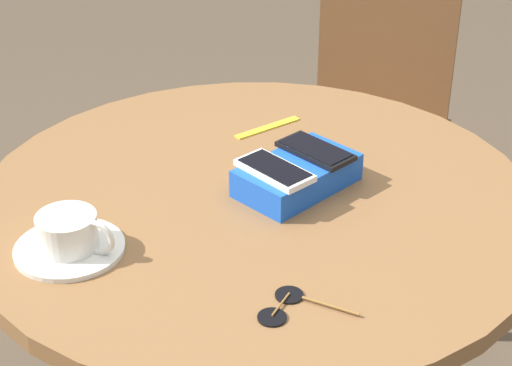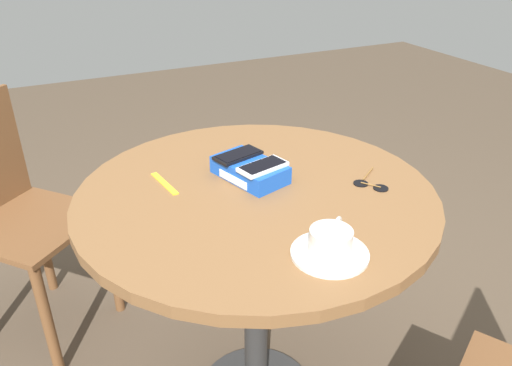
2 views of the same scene
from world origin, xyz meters
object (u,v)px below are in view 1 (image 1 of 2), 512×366
at_px(phone_white, 275,170).
at_px(phone_box, 297,175).
at_px(saucer, 70,248).
at_px(sunglasses, 287,306).
at_px(lanyard_strap, 268,128).
at_px(coffee_cup, 69,231).
at_px(chair_near_window, 370,131).
at_px(round_table, 256,255).
at_px(phone_black, 315,150).

bearing_deg(phone_white, phone_box, -164.84).
bearing_deg(saucer, phone_box, -179.85).
bearing_deg(sunglasses, phone_box, -123.05).
height_order(lanyard_strap, sunglasses, sunglasses).
xyz_separation_m(phone_box, sunglasses, (0.17, 0.27, -0.02)).
xyz_separation_m(phone_box, coffee_cup, (0.38, 0.00, 0.01)).
height_order(coffee_cup, chair_near_window, chair_near_window).
relative_size(round_table, sunglasses, 7.47).
height_order(phone_black, phone_white, phone_white).
bearing_deg(lanyard_strap, chair_near_window, -143.58).
height_order(round_table, saucer, saucer).
distance_m(round_table, saucer, 0.34).
bearing_deg(lanyard_strap, sunglasses, 63.75).
height_order(lanyard_strap, chair_near_window, chair_near_window).
bearing_deg(saucer, phone_black, -177.75).
bearing_deg(saucer, phone_white, 177.85).
xyz_separation_m(lanyard_strap, sunglasses, (0.24, 0.48, 0.00)).
bearing_deg(sunglasses, coffee_cup, -51.15).
bearing_deg(phone_black, phone_box, 20.17).
bearing_deg(phone_white, phone_black, -162.50).
relative_size(coffee_cup, chair_near_window, 0.12).
relative_size(phone_box, lanyard_strap, 1.58).
relative_size(phone_box, saucer, 1.38).
distance_m(phone_black, lanyard_strap, 0.21).
relative_size(phone_box, chair_near_window, 0.25).
bearing_deg(sunglasses, phone_black, -127.49).
height_order(phone_black, lanyard_strap, phone_black).
xyz_separation_m(phone_white, saucer, (0.34, -0.01, -0.05)).
height_order(coffee_cup, sunglasses, coffee_cup).
bearing_deg(lanyard_strap, phone_black, 83.85).
height_order(phone_box, phone_white, phone_white).
relative_size(phone_white, lanyard_strap, 0.99).
xyz_separation_m(saucer, sunglasses, (-0.21, 0.26, -0.00)).
relative_size(saucer, sunglasses, 1.32).
bearing_deg(lanyard_strap, coffee_cup, 26.02).
distance_m(phone_box, lanyard_strap, 0.23).
distance_m(saucer, chair_near_window, 1.19).
height_order(phone_white, lanyard_strap, phone_white).
bearing_deg(chair_near_window, coffee_cup, 31.94).
relative_size(round_table, chair_near_window, 1.05).
bearing_deg(lanyard_strap, round_table, 56.52).
distance_m(coffee_cup, sunglasses, 0.34).
bearing_deg(chair_near_window, saucer, 31.79).
bearing_deg(phone_box, round_table, -11.84).
xyz_separation_m(phone_white, lanyard_strap, (-0.11, -0.23, -0.05)).
relative_size(phone_black, sunglasses, 1.15).
xyz_separation_m(phone_white, coffee_cup, (0.33, -0.01, -0.02)).
height_order(phone_black, sunglasses, phone_black).
relative_size(phone_black, saucer, 0.87).
bearing_deg(chair_near_window, phone_black, 46.96).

